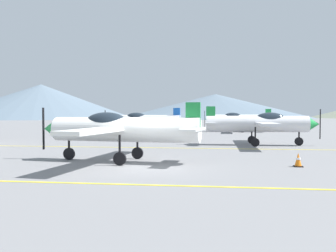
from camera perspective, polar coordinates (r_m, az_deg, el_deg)
The scene contains 10 objects.
ground_plane at distance 15.45m, azimuth -2.84°, elevation -6.35°, with size 400.00×400.00×0.00m, color slate.
apron_line_near at distance 11.59m, azimuth -6.40°, elevation -9.18°, with size 80.00×0.16×0.01m, color yellow.
apron_line_far at distance 23.26m, azimuth 0.65°, elevation -3.50°, with size 80.00×0.16×0.01m, color yellow.
airplane_near at distance 16.85m, azimuth -7.81°, elevation -0.41°, with size 7.98×9.15×2.73m.
airplane_mid at distance 26.06m, azimuth 14.50°, elevation 0.42°, with size 7.86×9.08×2.73m.
airplane_far at distance 34.81m, azimuth -4.13°, elevation 0.88°, with size 7.99×9.13×2.73m.
airplane_back at distance 43.77m, azimuth 11.01°, elevation 1.10°, with size 7.90×9.11×2.73m.
traffic_cone_front at distance 16.16m, azimuth 19.91°, elevation -5.07°, with size 0.36×0.36×0.59m.
hill_left at distance 154.75m, azimuth -19.46°, elevation 3.69°, with size 75.13×75.13×13.81m, color slate.
hill_centerleft at distance 157.34m, azimuth 7.49°, elevation 3.14°, with size 82.26×82.26×10.43m, color slate.
Camera 1 is at (2.72, -15.04, 2.27)m, focal length 38.51 mm.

